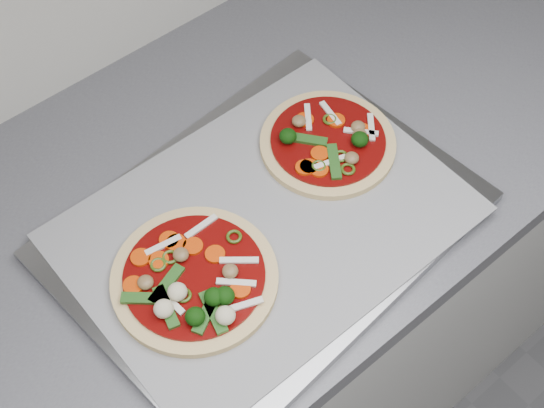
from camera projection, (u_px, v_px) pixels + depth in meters
base_cabinet at (399, 215)px, 1.57m from camera, size 3.60×0.60×0.86m
countertop at (438, 56)px, 1.20m from camera, size 3.60×0.60×0.04m
baking_tray at (265, 226)px, 0.98m from camera, size 0.54×0.42×0.02m
parchment at (265, 222)px, 0.97m from camera, size 0.49×0.36×0.00m
pizza_left at (194, 280)px, 0.91m from camera, size 0.28×0.28×0.03m
pizza_right at (328, 142)px, 1.04m from camera, size 0.21×0.21×0.03m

